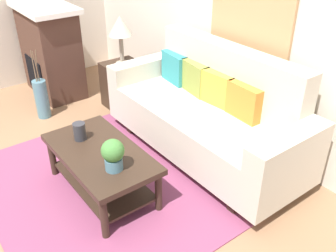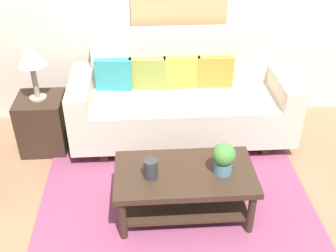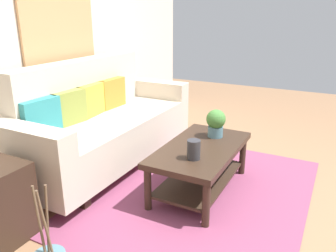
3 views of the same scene
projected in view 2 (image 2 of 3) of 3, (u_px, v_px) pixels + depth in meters
The scene contains 11 objects.
area_rug at pixel (177, 214), 3.40m from camera, with size 2.31×1.78×0.01m, color #843D5B.
couch at pixel (182, 100), 4.15m from camera, with size 2.18×0.84×1.08m.
throw_pillow_teal at pixel (114, 74), 4.08m from camera, with size 0.36×0.12×0.32m, color teal.
throw_pillow_olive at pixel (148, 73), 4.10m from camera, with size 0.36×0.12×0.32m, color olive.
throw_pillow_mustard at pixel (181, 72), 4.12m from camera, with size 0.36×0.12×0.32m, color gold.
throw_pillow_orange at pixel (215, 71), 4.14m from camera, with size 0.36×0.12×0.32m, color orange.
coffee_table at pixel (185, 183), 3.26m from camera, with size 1.10×0.60×0.43m.
tabletop_vase at pixel (151, 169), 3.10m from camera, with size 0.11×0.11×0.16m, color #2D2D33.
potted_plant_tabletop at pixel (224, 158), 3.11m from camera, with size 0.18×0.18×0.26m.
side_table at pixel (43, 123), 4.06m from camera, with size 0.44×0.44×0.56m, color #332319.
table_lamp at pixel (30, 56), 3.67m from camera, with size 0.28×0.28×0.57m.
Camera 2 is at (-0.24, -1.94, 2.47)m, focal length 43.94 mm.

